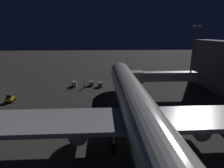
# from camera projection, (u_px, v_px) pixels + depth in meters

# --- Properties ---
(ground_plane) EXTENTS (320.00, 320.00, 0.00)m
(ground_plane) POSITION_uv_depth(u_px,v_px,m) (129.00, 117.00, 40.33)
(ground_plane) COLOR #383533
(airliner_at_gate) EXTENTS (52.69, 70.16, 18.91)m
(airliner_at_gate) POSITION_uv_depth(u_px,v_px,m) (139.00, 112.00, 29.38)
(airliner_at_gate) COLOR silver
(airliner_at_gate) RESTS_ON ground_plane
(jet_bridge) EXTENTS (18.60, 3.40, 7.13)m
(jet_bridge) POSITION_uv_depth(u_px,v_px,m) (158.00, 76.00, 52.82)
(jet_bridge) COLOR #9E9E99
(jet_bridge) RESTS_ON ground_plane
(apron_floodlight_mast) EXTENTS (2.90, 0.50, 20.10)m
(apron_floodlight_mast) POSITION_uv_depth(u_px,v_px,m) (195.00, 51.00, 62.54)
(apron_floodlight_mast) COLOR #59595E
(apron_floodlight_mast) RESTS_ON ground_plane
(pushback_tug) EXTENTS (1.86, 2.30, 1.95)m
(pushback_tug) POSITION_uv_depth(u_px,v_px,m) (10.00, 99.00, 48.76)
(pushback_tug) COLOR yellow
(pushback_tug) RESTS_ON ground_plane
(baggage_container_near_belt) EXTENTS (1.51, 1.85, 1.63)m
(baggage_container_near_belt) POSITION_uv_depth(u_px,v_px,m) (74.00, 84.00, 63.32)
(baggage_container_near_belt) COLOR #B7BABF
(baggage_container_near_belt) RESTS_ON ground_plane
(baggage_container_mid_row) EXTENTS (1.59, 1.75, 1.53)m
(baggage_container_mid_row) POSITION_uv_depth(u_px,v_px,m) (100.00, 84.00, 62.66)
(baggage_container_mid_row) COLOR #B7BABF
(baggage_container_mid_row) RESTS_ON ground_plane
(baggage_container_far_row) EXTENTS (1.54, 1.62, 1.44)m
(baggage_container_far_row) POSITION_uv_depth(u_px,v_px,m) (92.00, 83.00, 64.14)
(baggage_container_far_row) COLOR #B7BABF
(baggage_container_far_row) RESTS_ON ground_plane
(ground_crew_near_nose_gear) EXTENTS (0.40, 0.40, 1.74)m
(ground_crew_near_nose_gear) POSITION_uv_depth(u_px,v_px,m) (73.00, 86.00, 60.43)
(ground_crew_near_nose_gear) COLOR black
(ground_crew_near_nose_gear) RESTS_ON ground_plane
(ground_crew_by_belt_loader) EXTENTS (0.40, 0.40, 1.78)m
(ground_crew_by_belt_loader) POSITION_uv_depth(u_px,v_px,m) (84.00, 86.00, 59.97)
(ground_crew_by_belt_loader) COLOR black
(ground_crew_by_belt_loader) RESTS_ON ground_plane
(ground_crew_marshaller_fwd) EXTENTS (0.40, 0.40, 1.79)m
(ground_crew_marshaller_fwd) POSITION_uv_depth(u_px,v_px,m) (85.00, 85.00, 61.61)
(ground_crew_marshaller_fwd) COLOR black
(ground_crew_marshaller_fwd) RESTS_ON ground_plane
(traffic_cone_nose_port) EXTENTS (0.36, 0.36, 0.55)m
(traffic_cone_nose_port) POSITION_uv_depth(u_px,v_px,m) (125.00, 85.00, 63.68)
(traffic_cone_nose_port) COLOR orange
(traffic_cone_nose_port) RESTS_ON ground_plane
(traffic_cone_nose_starboard) EXTENTS (0.36, 0.36, 0.55)m
(traffic_cone_nose_starboard) POSITION_uv_depth(u_px,v_px,m) (113.00, 85.00, 63.45)
(traffic_cone_nose_starboard) COLOR orange
(traffic_cone_nose_starboard) RESTS_ON ground_plane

